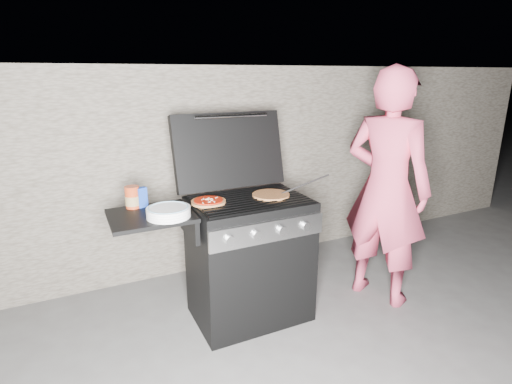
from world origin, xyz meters
name	(u,v)px	position (x,y,z in m)	size (l,w,h in m)	color
ground	(250,314)	(0.00, 0.00, 0.00)	(50.00, 50.00, 0.00)	#4C4A48
stone_wall	(201,168)	(0.00, 1.05, 0.90)	(8.00, 0.35, 1.80)	slate
gas_grill	(217,266)	(-0.25, 0.00, 0.46)	(1.34, 0.79, 0.91)	black
pizza_topped	(208,201)	(-0.29, 0.02, 0.92)	(0.23, 0.23, 0.03)	#B28048
pizza_plain	(271,195)	(0.16, -0.01, 0.92)	(0.26, 0.26, 0.01)	#E39654
sauce_jar	(132,197)	(-0.75, 0.17, 0.97)	(0.09, 0.09, 0.14)	#A73516
blue_carton	(142,197)	(-0.69, 0.16, 0.97)	(0.06, 0.03, 0.13)	#153798
plate_stack	(169,212)	(-0.58, -0.10, 0.93)	(0.26, 0.26, 0.06)	white
person	(386,189)	(1.05, -0.19, 0.90)	(0.66, 0.43, 1.80)	#CB4360
tongs	(304,184)	(0.44, 0.00, 0.96)	(0.01, 0.01, 0.48)	black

